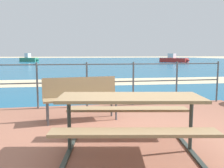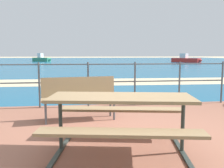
{
  "view_description": "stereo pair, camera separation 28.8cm",
  "coord_description": "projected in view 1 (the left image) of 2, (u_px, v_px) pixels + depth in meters",
  "views": [
    {
      "loc": [
        -1.02,
        -3.5,
        1.36
      ],
      "look_at": [
        -0.07,
        1.83,
        0.68
      ],
      "focal_mm": 38.92,
      "sensor_mm": 36.0,
      "label": 1
    },
    {
      "loc": [
        -0.73,
        -3.54,
        1.36
      ],
      "look_at": [
        -0.07,
        1.83,
        0.68
      ],
      "focal_mm": 38.92,
      "sensor_mm": 36.0,
      "label": 2
    }
  ],
  "objects": [
    {
      "name": "railing_fence",
      "position": [
        110.0,
        79.0,
        6.06
      ],
      "size": [
        5.94,
        0.04,
        1.1
      ],
      "color": "#4C5156",
      "rests_on": "patio_paving"
    },
    {
      "name": "sea_water",
      "position": [
        75.0,
        62.0,
        42.85
      ],
      "size": [
        90.0,
        90.0,
        0.01
      ],
      "primitive_type": "cube",
      "color": "#145B84",
      "rests_on": "ground"
    },
    {
      "name": "park_bench",
      "position": [
        81.0,
        94.0,
        4.76
      ],
      "size": [
        1.51,
        0.61,
        0.84
      ],
      "rotation": [
        0.0,
        0.0,
        0.14
      ],
      "color": "#8C704C",
      "rests_on": "patio_paving"
    },
    {
      "name": "patio_paving",
      "position": [
        137.0,
        140.0,
        3.76
      ],
      "size": [
        6.4,
        5.2,
        0.06
      ],
      "primitive_type": "cube",
      "color": "#935B47",
      "rests_on": "ground"
    },
    {
      "name": "picnic_table",
      "position": [
        130.0,
        109.0,
        3.19
      ],
      "size": [
        2.06,
        1.69,
        0.75
      ],
      "rotation": [
        0.0,
        0.0,
        -0.17
      ],
      "color": "#8C704C",
      "rests_on": "patio_paving"
    },
    {
      "name": "beach_strip",
      "position": [
        91.0,
        82.0,
        11.73
      ],
      "size": [
        54.05,
        4.17,
        0.01
      ],
      "primitive_type": "cube",
      "rotation": [
        0.0,
        0.0,
        -0.02
      ],
      "color": "beige",
      "rests_on": "ground"
    },
    {
      "name": "ground_plane",
      "position": [
        137.0,
        142.0,
        3.76
      ],
      "size": [
        240.0,
        240.0,
        0.0
      ],
      "primitive_type": "plane",
      "color": "beige"
    },
    {
      "name": "boat_mid",
      "position": [
        29.0,
        59.0,
        42.68
      ],
      "size": [
        3.62,
        2.37,
        1.47
      ],
      "rotation": [
        0.0,
        0.0,
        5.86
      ],
      "color": "#338466",
      "rests_on": "sea_water"
    },
    {
      "name": "boat_near",
      "position": [
        174.0,
        59.0,
        39.66
      ],
      "size": [
        3.83,
        4.64,
        1.43
      ],
      "rotation": [
        0.0,
        0.0,
        5.36
      ],
      "color": "red",
      "rests_on": "sea_water"
    }
  ]
}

